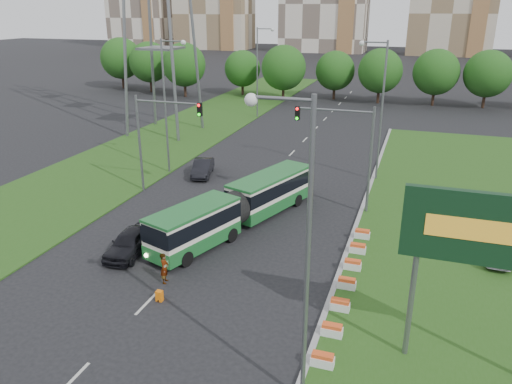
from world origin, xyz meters
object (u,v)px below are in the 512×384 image
(billboard, at_px, (481,237))
(car_left_far, at_px, (203,168))
(pedestrian, at_px, (164,268))
(traffic_mast_median, at_px, (349,142))
(car_left_near, at_px, (130,242))
(car_median, at_px, (497,249))
(traffic_mast_left, at_px, (156,130))
(articulated_bus, at_px, (236,206))
(shopping_trolley, at_px, (159,296))

(billboard, bearing_deg, car_left_far, 136.24)
(billboard, xyz_separation_m, pedestrian, (-15.34, 2.23, -5.27))
(traffic_mast_median, relative_size, car_left_near, 1.73)
(billboard, height_order, car_median, billboard)
(pedestrian, bearing_deg, car_left_far, 5.95)
(traffic_mast_median, bearing_deg, car_left_near, -135.55)
(traffic_mast_left, relative_size, car_median, 1.90)
(articulated_bus, relative_size, shopping_trolley, 26.09)
(articulated_bus, relative_size, car_left_far, 3.45)
(car_median, bearing_deg, traffic_mast_left, -7.05)
(traffic_mast_median, distance_m, car_left_near, 16.83)
(traffic_mast_median, xyz_separation_m, traffic_mast_left, (-15.16, -1.00, 0.00))
(car_left_near, bearing_deg, articulated_bus, 46.69)
(billboard, height_order, traffic_mast_left, same)
(car_median, bearing_deg, billboard, 79.00)
(billboard, relative_size, pedestrian, 4.45)
(car_left_far, distance_m, car_median, 25.45)
(articulated_bus, xyz_separation_m, shopping_trolley, (-0.48, -10.17, -1.26))
(car_median, relative_size, shopping_trolley, 7.16)
(billboard, distance_m, car_left_far, 29.77)
(traffic_mast_median, xyz_separation_m, articulated_bus, (-6.76, -5.38, -3.80))
(traffic_mast_median, distance_m, shopping_trolley, 17.89)
(car_left_near, height_order, pedestrian, pedestrian)
(traffic_mast_left, distance_m, pedestrian, 15.36)
(car_left_near, relative_size, pedestrian, 2.57)
(traffic_mast_median, bearing_deg, car_median, -26.86)
(articulated_bus, relative_size, car_left_near, 3.32)
(traffic_mast_left, relative_size, car_left_near, 1.73)
(traffic_mast_median, bearing_deg, pedestrian, -119.74)
(traffic_mast_left, height_order, car_median, traffic_mast_left)
(traffic_mast_left, bearing_deg, car_left_near, -70.85)
(pedestrian, height_order, shopping_trolley, pedestrian)
(pedestrian, bearing_deg, articulated_bus, -19.39)
(traffic_mast_left, bearing_deg, billboard, -33.55)
(pedestrian, relative_size, shopping_trolley, 3.06)
(car_median, height_order, pedestrian, pedestrian)
(shopping_trolley, bearing_deg, traffic_mast_median, 65.95)
(articulated_bus, bearing_deg, shopping_trolley, -73.61)
(traffic_mast_median, xyz_separation_m, car_left_far, (-13.67, 4.24, -4.62))
(traffic_mast_median, bearing_deg, traffic_mast_left, -176.23)
(traffic_mast_left, relative_size, articulated_bus, 0.52)
(billboard, relative_size, car_left_near, 1.73)
(articulated_bus, bearing_deg, car_median, 20.12)
(car_median, bearing_deg, articulated_bus, 3.20)
(traffic_mast_median, relative_size, articulated_bus, 0.52)
(car_left_near, distance_m, shopping_trolley, 6.06)
(car_median, bearing_deg, pedestrian, 28.07)
(pedestrian, bearing_deg, billboard, -110.19)
(traffic_mast_left, bearing_deg, traffic_mast_median, 3.77)
(car_left_near, bearing_deg, traffic_mast_left, 104.68)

